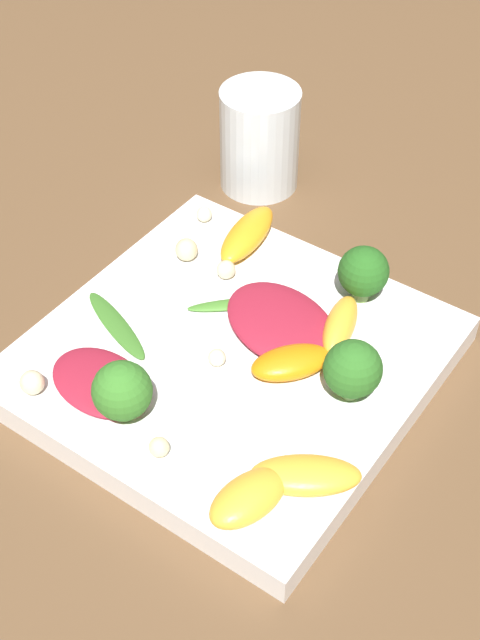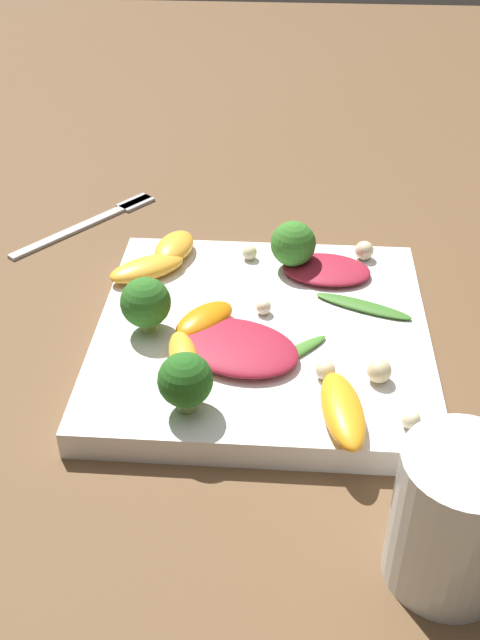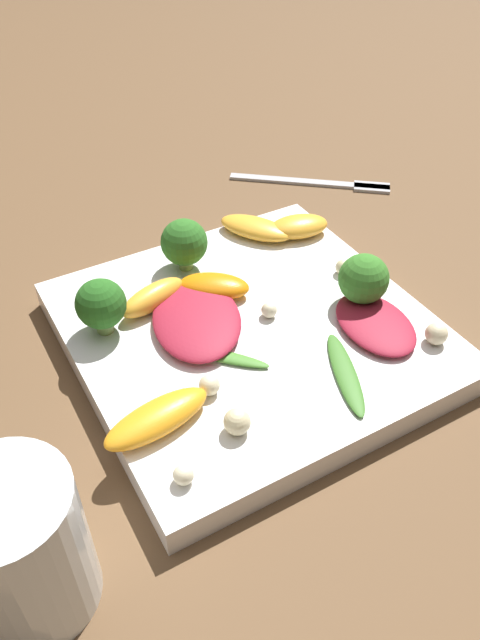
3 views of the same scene
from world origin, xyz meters
name	(u,v)px [view 2 (image 2 of 3)]	position (x,y,z in m)	size (l,w,h in m)	color
ground_plane	(262,348)	(0.00, 0.00, 0.00)	(2.40, 2.40, 0.00)	brown
plate	(262,337)	(0.00, 0.00, 0.01)	(0.28, 0.28, 0.02)	white
drinking_glass	(455,519)	(0.12, -0.21, 0.05)	(0.07, 0.07, 0.10)	white
fork	(100,217)	(-0.19, 0.21, 0.00)	(0.13, 0.15, 0.01)	#B2B2B7
radicchio_leaf_0	(236,347)	(-0.02, -0.04, 0.03)	(0.12, 0.10, 0.01)	maroon
radicchio_leaf_1	(326,270)	(0.05, 0.08, 0.03)	(0.09, 0.06, 0.01)	maroon
orange_segment_0	(343,410)	(0.06, -0.11, 0.03)	(0.04, 0.08, 0.02)	orange
orange_segment_1	(174,248)	(-0.09, 0.11, 0.03)	(0.05, 0.06, 0.02)	#FCAD33
orange_segment_2	(147,268)	(-0.11, 0.07, 0.03)	(0.08, 0.07, 0.02)	#FCAD33
orange_segment_3	(204,320)	(-0.05, -0.01, 0.03)	(0.06, 0.07, 0.02)	orange
orange_segment_4	(184,358)	(-0.06, -0.06, 0.03)	(0.04, 0.07, 0.02)	#FCAD33
broccoli_floret_0	(146,303)	(-0.09, -0.01, 0.05)	(0.04, 0.04, 0.05)	#84AD5B
broccoli_floret_1	(293,244)	(0.02, 0.09, 0.05)	(0.04, 0.04, 0.05)	#7A9E51
broccoli_floret_2	(185,381)	(-0.05, -0.10, 0.05)	(0.04, 0.04, 0.05)	#7A9E51
arugula_sprig_0	(363,306)	(0.09, 0.03, 0.03)	(0.09, 0.05, 0.00)	#3D7528
arugula_sprig_1	(289,355)	(0.02, -0.04, 0.03)	(0.07, 0.06, 0.00)	#47842D
macadamia_nut_0	(364,250)	(0.09, 0.11, 0.03)	(0.02, 0.02, 0.02)	beige
macadamia_nut_1	(379,371)	(0.09, -0.06, 0.03)	(0.02, 0.02, 0.02)	beige
macadamia_nut_2	(411,420)	(0.11, -0.11, 0.03)	(0.01, 0.01, 0.01)	beige
macadamia_nut_3	(250,253)	(-0.02, 0.11, 0.03)	(0.01, 0.01, 0.01)	beige
macadamia_nut_4	(326,370)	(0.05, -0.06, 0.03)	(0.02, 0.02, 0.02)	beige
macadamia_nut_5	(261,307)	(0.00, 0.02, 0.03)	(0.01, 0.01, 0.01)	beige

